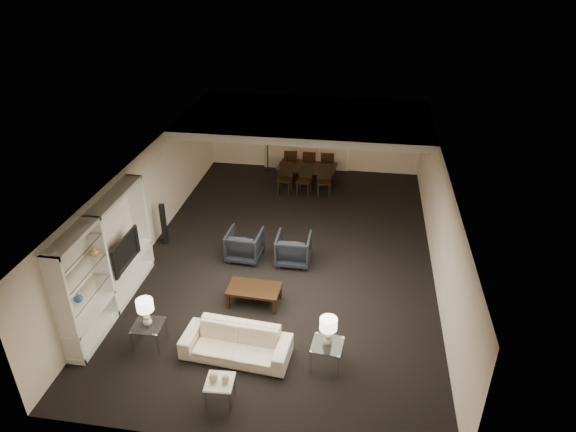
% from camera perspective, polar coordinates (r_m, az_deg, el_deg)
% --- Properties ---
extents(floor, '(11.00, 11.00, 0.00)m').
position_cam_1_polar(floor, '(12.80, 0.00, -4.33)').
color(floor, black).
rests_on(floor, ground).
extents(ceiling, '(7.00, 11.00, 0.02)m').
position_cam_1_polar(ceiling, '(11.64, 0.00, 6.06)').
color(ceiling, silver).
rests_on(ceiling, ground).
extents(wall_back, '(7.00, 0.02, 2.50)m').
position_cam_1_polar(wall_back, '(17.18, 2.85, 9.15)').
color(wall_back, beige).
rests_on(wall_back, ground).
extents(wall_front, '(7.00, 0.02, 2.50)m').
position_cam_1_polar(wall_front, '(7.84, -6.52, -18.34)').
color(wall_front, beige).
rests_on(wall_front, ground).
extents(wall_left, '(0.02, 11.00, 2.50)m').
position_cam_1_polar(wall_left, '(13.11, -15.30, 1.70)').
color(wall_left, beige).
rests_on(wall_left, ground).
extents(wall_right, '(0.02, 11.00, 2.50)m').
position_cam_1_polar(wall_right, '(12.20, 16.47, -0.59)').
color(wall_right, beige).
rests_on(wall_right, ground).
extents(ceiling_soffit, '(7.00, 4.00, 0.20)m').
position_cam_1_polar(ceiling_soffit, '(14.93, 2.10, 10.79)').
color(ceiling_soffit, silver).
rests_on(ceiling_soffit, ceiling).
extents(curtains, '(1.50, 0.12, 2.40)m').
position_cam_1_polar(curtains, '(17.23, -0.19, 9.07)').
color(curtains, beige).
rests_on(curtains, wall_back).
extents(door, '(0.90, 0.05, 2.10)m').
position_cam_1_polar(door, '(17.17, 5.17, 8.34)').
color(door, silver).
rests_on(door, wall_back).
extents(painting, '(0.95, 0.04, 0.65)m').
position_cam_1_polar(painting, '(16.97, 10.03, 9.57)').
color(painting, '#142D38').
rests_on(painting, wall_back).
extents(media_unit, '(0.38, 3.40, 2.35)m').
position_cam_1_polar(media_unit, '(11.06, -19.44, -4.77)').
color(media_unit, white).
rests_on(media_unit, wall_left).
extents(pendant_light, '(0.52, 0.52, 0.24)m').
position_cam_1_polar(pendant_light, '(15.05, 3.22, 8.99)').
color(pendant_light, '#D8591E').
rests_on(pendant_light, ceiling_soffit).
extents(sofa, '(2.09, 0.96, 0.59)m').
position_cam_1_polar(sofa, '(9.90, -5.79, -13.88)').
color(sofa, beige).
rests_on(sofa, floor).
extents(coffee_table, '(1.14, 0.70, 0.40)m').
position_cam_1_polar(coffee_table, '(11.15, -3.76, -8.79)').
color(coffee_table, black).
rests_on(coffee_table, floor).
extents(armchair_left, '(0.85, 0.88, 0.75)m').
position_cam_1_polar(armchair_left, '(12.53, -4.84, -3.20)').
color(armchair_left, black).
rests_on(armchair_left, floor).
extents(armchair_right, '(0.81, 0.83, 0.75)m').
position_cam_1_polar(armchair_right, '(12.33, 0.61, -3.66)').
color(armchair_right, black).
rests_on(armchair_right, floor).
extents(side_table_left, '(0.58, 0.58, 0.52)m').
position_cam_1_polar(side_table_left, '(10.41, -15.11, -12.66)').
color(side_table_left, silver).
rests_on(side_table_left, floor).
extents(side_table_right, '(0.61, 0.61, 0.52)m').
position_cam_1_polar(side_table_right, '(9.71, 4.35, -15.11)').
color(side_table_right, silver).
rests_on(side_table_right, floor).
extents(table_lamp_left, '(0.34, 0.34, 0.57)m').
position_cam_1_polar(table_lamp_left, '(10.07, -15.50, -10.31)').
color(table_lamp_left, beige).
rests_on(table_lamp_left, side_table_left).
extents(table_lamp_right, '(0.33, 0.33, 0.57)m').
position_cam_1_polar(table_lamp_right, '(9.35, 4.47, -12.68)').
color(table_lamp_right, beige).
rests_on(table_lamp_right, side_table_right).
extents(marble_table, '(0.49, 0.49, 0.46)m').
position_cam_1_polar(marble_table, '(9.20, -7.50, -18.71)').
color(marble_table, white).
rests_on(marble_table, floor).
extents(gold_gourd_a, '(0.15, 0.15, 0.15)m').
position_cam_1_polar(gold_gourd_a, '(9.00, -8.27, -17.29)').
color(gold_gourd_a, tan).
rests_on(gold_gourd_a, marble_table).
extents(gold_gourd_b, '(0.13, 0.13, 0.13)m').
position_cam_1_polar(gold_gourd_b, '(8.96, -6.98, -17.52)').
color(gold_gourd_b, tan).
rests_on(gold_gourd_b, marble_table).
extents(television, '(1.16, 0.15, 0.67)m').
position_cam_1_polar(television, '(11.49, -18.07, -3.73)').
color(television, black).
rests_on(television, media_unit).
extents(vase_blue, '(0.17, 0.17, 0.17)m').
position_cam_1_polar(vase_blue, '(10.26, -22.30, -8.41)').
color(vase_blue, '#234F99').
rests_on(vase_blue, media_unit).
extents(vase_amber, '(0.18, 0.18, 0.18)m').
position_cam_1_polar(vase_amber, '(10.54, -20.77, -3.73)').
color(vase_amber, '#BA823E').
rests_on(vase_amber, media_unit).
extents(floor_speaker, '(0.14, 0.14, 1.12)m').
position_cam_1_polar(floor_speaker, '(13.37, -13.64, -0.89)').
color(floor_speaker, black).
rests_on(floor_speaker, floor).
extents(dining_table, '(1.89, 1.17, 0.64)m').
position_cam_1_polar(dining_table, '(16.26, 2.08, 4.47)').
color(dining_table, black).
rests_on(dining_table, floor).
extents(chair_nl, '(0.48, 0.48, 0.94)m').
position_cam_1_polar(chair_nl, '(15.68, -0.38, 4.16)').
color(chair_nl, black).
rests_on(chair_nl, floor).
extents(chair_nm, '(0.49, 0.49, 0.94)m').
position_cam_1_polar(chair_nm, '(15.61, 1.80, 4.02)').
color(chair_nm, black).
rests_on(chair_nm, floor).
extents(chair_nr, '(0.48, 0.48, 0.94)m').
position_cam_1_polar(chair_nr, '(15.55, 4.00, 3.87)').
color(chair_nr, black).
rests_on(chair_nr, floor).
extents(chair_fl, '(0.47, 0.47, 0.94)m').
position_cam_1_polar(chair_fl, '(16.86, 0.33, 5.97)').
color(chair_fl, black).
rests_on(chair_fl, floor).
extents(chair_fm, '(0.47, 0.47, 0.94)m').
position_cam_1_polar(chair_fm, '(16.79, 2.36, 5.84)').
color(chair_fm, black).
rests_on(chair_fm, floor).
extents(chair_fr, '(0.45, 0.45, 0.94)m').
position_cam_1_polar(chair_fr, '(16.74, 4.41, 5.71)').
color(chair_fr, black).
rests_on(chair_fr, floor).
extents(floor_lamp, '(0.34, 0.34, 1.87)m').
position_cam_1_polar(floor_lamp, '(17.22, -2.31, 8.10)').
color(floor_lamp, black).
rests_on(floor_lamp, floor).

